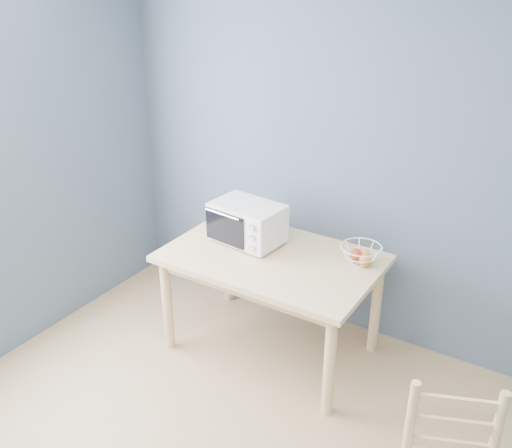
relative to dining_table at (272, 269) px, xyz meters
The scene contains 4 objects.
room 1.85m from the dining_table, 74.72° to the right, with size 4.01×4.51×2.61m.
dining_table is the anchor object (origin of this frame).
toaster_oven 0.38m from the dining_table, 161.93° to the left, with size 0.51×0.38×0.28m.
fruit_basket 0.60m from the dining_table, 22.25° to the left, with size 0.33×0.33×0.12m.
Camera 1 is at (1.22, -1.20, 2.55)m, focal length 40.00 mm.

